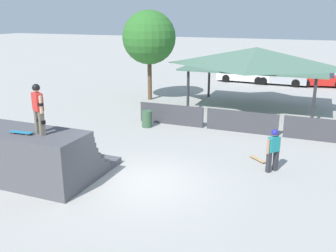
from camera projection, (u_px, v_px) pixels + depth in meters
name	position (u px, v px, depth m)	size (l,w,h in m)	color
ground_plane	(143.00, 183.00, 12.89)	(160.00, 160.00, 0.00)	#A3A09B
quarter_pipe_ramp	(35.00, 157.00, 13.08)	(4.24, 3.59, 1.83)	#4C4C51
skater_on_deck	(38.00, 106.00, 11.94)	(0.69, 0.47, 1.66)	#6B6051
skateboard_on_deck	(22.00, 132.00, 12.19)	(0.85, 0.28, 0.09)	red
bystander_walking	(273.00, 147.00, 13.59)	(0.48, 0.56, 1.62)	#2D2D33
skateboard_on_ground	(258.00, 159.00, 14.84)	(0.78, 0.71, 0.09)	red
barrier_fence	(242.00, 122.00, 18.28)	(10.92, 0.12, 1.05)	#3D3D42
pavilion_shelter	(256.00, 58.00, 22.15)	(8.15, 5.26, 3.72)	#2D2D33
tree_beside_pavilion	(149.00, 38.00, 24.27)	(3.48, 3.48, 5.86)	brown
trash_bin	(147.00, 119.00, 19.16)	(0.52, 0.52, 0.85)	#385B3D
parked_car_white	(244.00, 75.00, 31.84)	(4.55, 1.84, 1.27)	silver
parked_car_silver	(281.00, 77.00, 30.69)	(4.21, 1.89, 1.27)	#A8AAAF
parked_car_red	(320.00, 79.00, 29.90)	(4.29, 2.43, 1.27)	red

